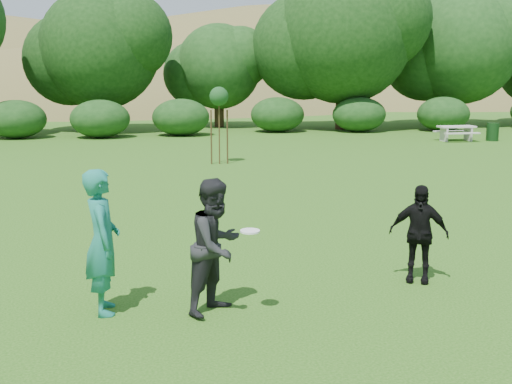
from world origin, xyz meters
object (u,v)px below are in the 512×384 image
(sapling, at_px, (219,99))
(player_teal, at_px, (102,242))
(player_black, at_px, (419,233))
(picnic_table, at_px, (456,131))
(trash_can_near, at_px, (493,132))
(player_grey, at_px, (216,246))

(sapling, bearing_deg, player_teal, -103.82)
(player_black, bearing_deg, picnic_table, 88.58)
(trash_can_near, distance_m, picnic_table, 1.87)
(player_teal, xyz_separation_m, picnic_table, (16.20, 20.40, -0.51))
(trash_can_near, distance_m, sapling, 15.63)
(player_black, height_order, sapling, sapling)
(player_grey, distance_m, sapling, 15.10)
(player_grey, xyz_separation_m, player_black, (3.39, 0.73, -0.16))
(player_grey, height_order, picnic_table, player_grey)
(picnic_table, bearing_deg, player_teal, -128.46)
(player_grey, relative_size, picnic_table, 1.07)
(player_teal, height_order, picnic_table, player_teal)
(player_teal, distance_m, trash_can_near, 27.10)
(trash_can_near, xyz_separation_m, sapling, (-14.46, -5.59, 1.97))
(sapling, distance_m, picnic_table, 14.00)
(player_teal, distance_m, player_grey, 1.60)
(trash_can_near, bearing_deg, picnic_table, 174.06)
(player_black, distance_m, trash_can_near, 23.71)
(sapling, bearing_deg, trash_can_near, 21.15)
(picnic_table, bearing_deg, player_grey, -125.28)
(player_black, height_order, trash_can_near, player_black)
(player_teal, height_order, sapling, sapling)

